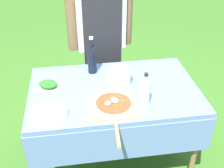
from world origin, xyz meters
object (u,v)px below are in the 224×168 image
person_cook (100,32)px  plate_stack (49,114)px  mixing_tub (119,77)px  prep_table (114,98)px  oil_bottle (92,59)px  herb_container (48,85)px  water_bottle (145,90)px  pizza_on_peel (114,106)px

person_cook → plate_stack: bearing=57.7°
plate_stack → mixing_tub: bearing=31.8°
prep_table → oil_bottle: 0.36m
person_cook → herb_container: (-0.46, -0.58, -0.15)m
water_bottle → herb_container: size_ratio=1.23×
person_cook → pizza_on_peel: bearing=82.5°
prep_table → water_bottle: size_ratio=5.16×
oil_bottle → plate_stack: (-0.33, -0.51, -0.11)m
pizza_on_peel → herb_container: size_ratio=2.80×
person_cook → herb_container: bearing=45.3°
person_cook → oil_bottle: (-0.11, -0.40, -0.05)m
herb_container → mixing_tub: (0.53, -0.01, 0.03)m
prep_table → herb_container: (-0.48, 0.08, 0.11)m
mixing_tub → person_cook: bearing=97.1°
person_cook → prep_table: bearing=85.3°
herb_container → water_bottle: bearing=-24.2°
person_cook → mixing_tub: person_cook is taller
pizza_on_peel → mixing_tub: (0.09, 0.29, 0.04)m
person_cook → oil_bottle: bearing=67.8°
herb_container → mixing_tub: 0.53m
pizza_on_peel → person_cook: bearing=92.9°
plate_stack → herb_container: bearing=93.2°
pizza_on_peel → oil_bottle: oil_bottle is taller
oil_bottle → prep_table: bearing=-62.6°
oil_bottle → pizza_on_peel: bearing=-78.4°
pizza_on_peel → oil_bottle: (-0.10, 0.48, 0.11)m
pizza_on_peel → herb_container: 0.54m
oil_bottle → mixing_tub: 0.27m
person_cook → water_bottle: 0.90m
water_bottle → plate_stack: 0.64m
person_cook → plate_stack: (-0.44, -0.91, -0.16)m
herb_container → prep_table: bearing=-9.5°
oil_bottle → water_bottle: size_ratio=1.25×
water_bottle → mixing_tub: size_ratio=1.37×
person_cook → pizza_on_peel: 0.90m
prep_table → person_cook: person_cook is taller
pizza_on_peel → water_bottle: water_bottle is taller
prep_table → mixing_tub: (0.05, 0.07, 0.14)m
person_cook → water_bottle: person_cook is taller
oil_bottle → plate_stack: oil_bottle is taller
prep_table → plate_stack: plate_stack is taller
person_cook → mixing_tub: bearing=90.5°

